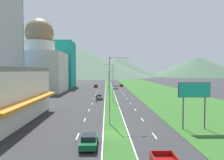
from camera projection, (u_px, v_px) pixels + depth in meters
The scene contains 36 objects.
ground_plane at pixel (116, 134), 29.67m from camera, with size 600.00×600.00×0.00m, color #2D2D30.
grass_median at pixel (109, 91), 89.59m from camera, with size 3.20×240.00×0.06m, color #2D6023.
grass_verge_right at pixel (159, 91), 90.14m from camera, with size 24.00×240.00×0.06m, color #2D6023.
lane_dash_left_2 at pixel (78, 136), 28.42m from camera, with size 0.16×2.80×0.01m, color silver.
lane_dash_left_3 at pixel (85, 120), 37.85m from camera, with size 0.16×2.80×0.01m, color silver.
lane_dash_left_4 at pixel (89, 110), 47.28m from camera, with size 0.16×2.80×0.01m, color silver.
lane_dash_left_5 at pixel (92, 104), 56.71m from camera, with size 0.16×2.80×0.01m, color silver.
lane_dash_left_6 at pixel (94, 99), 66.14m from camera, with size 0.16×2.80×0.01m, color silver.
lane_dash_left_7 at pixel (96, 95), 75.56m from camera, with size 0.16×2.80×0.01m, color silver.
lane_dash_left_8 at pixel (97, 93), 84.99m from camera, with size 0.16×2.80×0.01m, color silver.
lane_dash_left_9 at pixel (98, 90), 94.42m from camera, with size 0.16×2.80×0.01m, color silver.
lane_dash_right_2 at pixel (154, 136), 28.69m from camera, with size 0.16×2.80×0.01m, color silver.
lane_dash_right_3 at pixel (142, 120), 38.12m from camera, with size 0.16×2.80×0.01m, color silver.
lane_dash_right_4 at pixel (135, 110), 47.55m from camera, with size 0.16×2.80×0.01m, color silver.
lane_dash_right_5 at pixel (130, 103), 56.98m from camera, with size 0.16×2.80×0.01m, color silver.
lane_dash_right_6 at pixel (127, 99), 66.41m from camera, with size 0.16×2.80×0.01m, color silver.
lane_dash_right_7 at pixel (124, 95), 75.83m from camera, with size 0.16×2.80×0.01m, color silver.
lane_dash_right_8 at pixel (122, 92), 85.26m from camera, with size 0.16×2.80×0.01m, color silver.
lane_dash_right_9 at pixel (121, 90), 94.69m from camera, with size 0.16×2.80×0.01m, color silver.
edge_line_median_left at pixel (105, 91), 89.55m from camera, with size 0.16×240.00×0.01m, color silver.
edge_line_median_right at pixel (114, 91), 89.64m from camera, with size 0.16×240.00×0.01m, color silver.
domed_building at pixel (40, 63), 87.63m from camera, with size 19.55×19.55×29.64m.
midrise_colored at pixel (58, 65), 110.83m from camera, with size 16.57×16.57×23.43m, color teal.
hill_far_left at pixel (83, 63), 284.35m from camera, with size 177.35×177.35×36.81m, color #516B56.
hill_far_center at pixel (118, 67), 317.90m from camera, with size 130.83×130.83×29.22m, color #516B56.
hill_far_right at pixel (197, 67), 309.58m from camera, with size 132.85×132.85×28.88m, color #47664C.
street_lamp_near at pixel (112, 86), 34.71m from camera, with size 3.32×0.42×10.91m.
street_lamp_mid at pixel (112, 81), 58.51m from camera, with size 2.88×0.28×10.55m.
street_lamp_far at pixel (110, 80), 82.37m from camera, with size 3.46×0.28×8.48m.
billboard_roadside at pixel (194, 93), 31.46m from camera, with size 4.79×0.28×6.97m.
car_0 at pixel (96, 86), 111.79m from camera, with size 1.98×4.64×1.50m.
car_1 at pixel (89, 141), 24.35m from camera, with size 1.99×4.50×1.48m.
car_2 at pixel (116, 87), 102.45m from camera, with size 2.01×4.12×1.49m.
car_3 at pixel (121, 85), 117.84m from camera, with size 1.91×4.66×1.42m.
car_4 at pixel (99, 97), 65.07m from camera, with size 1.90×4.47×1.48m.
motorcycle_rider at pixel (96, 99), 59.93m from camera, with size 0.36×2.00×1.80m.
Camera 1 is at (-1.30, -29.30, 8.67)m, focal length 34.55 mm.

